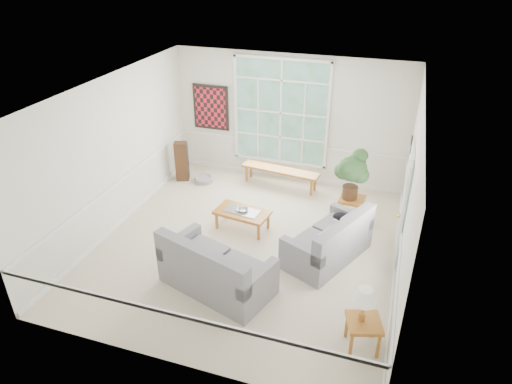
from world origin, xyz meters
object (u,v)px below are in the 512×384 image
at_px(loveseat_right, 328,236).
at_px(loveseat_front, 217,263).
at_px(end_table, 351,209).
at_px(coffee_table, 242,220).
at_px(side_table, 362,334).

xyz_separation_m(loveseat_right, loveseat_front, (-1.58, -1.38, 0.04)).
bearing_deg(end_table, coffee_table, -152.98).
bearing_deg(side_table, loveseat_front, 166.92).
bearing_deg(end_table, side_table, -79.61).
xyz_separation_m(loveseat_front, coffee_table, (-0.21, 1.82, -0.30)).
distance_m(loveseat_right, side_table, 2.15).
height_order(loveseat_right, coffee_table, loveseat_right).
bearing_deg(side_table, coffee_table, 138.03).
height_order(loveseat_right, loveseat_front, loveseat_front).
bearing_deg(loveseat_right, end_table, 105.27).
distance_m(loveseat_right, end_table, 1.50).
distance_m(coffee_table, side_table, 3.57).
xyz_separation_m(coffee_table, end_table, (2.03, 1.03, 0.05)).
distance_m(end_table, side_table, 3.48).
height_order(end_table, side_table, end_table).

